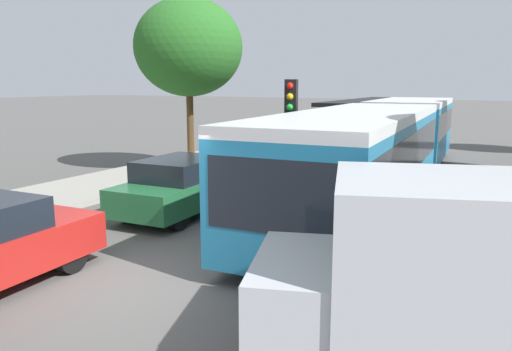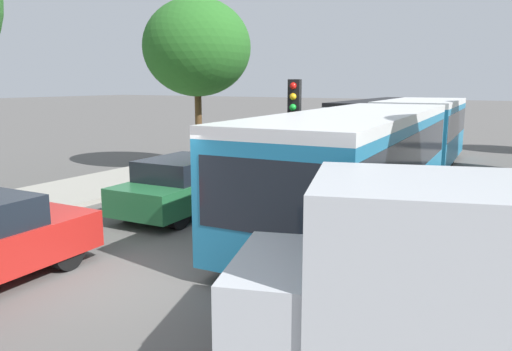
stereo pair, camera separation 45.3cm
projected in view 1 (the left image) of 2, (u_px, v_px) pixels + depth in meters
The scene contains 9 objects.
ground_plane at pixel (134, 283), 8.35m from camera, with size 200.00×200.00×0.00m, color #565451.
kerb_strip_left at pixel (192, 163), 20.47m from camera, with size 3.20×31.27×0.14m, color #9E998E.
articulated_bus at pixel (385, 142), 15.34m from camera, with size 3.70×17.94×2.65m.
city_bus_rear at pixel (368, 118), 27.46m from camera, with size 2.67×11.23×2.41m.
queued_car_green at pixel (183, 186), 12.72m from camera, with size 1.92×4.20×1.44m.
queued_car_tan at pixel (271, 159), 17.26m from camera, with size 1.89×4.14×1.42m.
white_van at pixel (505, 279), 5.33m from camera, with size 5.36×3.37×2.31m.
traffic_light at pixel (291, 113), 13.36m from camera, with size 0.36×0.38×3.40m.
tree_left_mid at pixel (188, 47), 18.23m from camera, with size 3.96×3.96×6.38m.
Camera 1 is at (5.50, -6.00, 3.30)m, focal length 35.00 mm.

